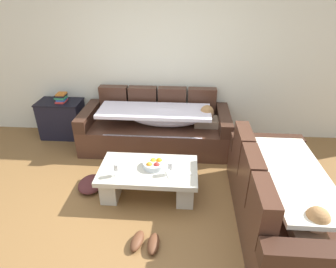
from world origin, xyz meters
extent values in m
plane|color=brown|center=(0.00, 0.00, 0.00)|extent=(14.00, 14.00, 0.00)
cube|color=silver|center=(0.00, 2.15, 1.35)|extent=(9.00, 0.10, 2.70)
cube|color=#472A1E|center=(0.01, 1.60, 0.21)|extent=(2.31, 0.92, 0.42)
cube|color=#472A1E|center=(-0.73, 1.98, 0.65)|extent=(0.46, 0.16, 0.46)
cube|color=#472A1E|center=(-0.24, 1.98, 0.65)|extent=(0.46, 0.16, 0.46)
cube|color=#472A1E|center=(0.25, 1.98, 0.65)|extent=(0.46, 0.16, 0.46)
cube|color=#472A1E|center=(0.74, 1.98, 0.65)|extent=(0.46, 0.16, 0.46)
cube|color=#392218|center=(-1.06, 1.60, 0.52)|extent=(0.18, 0.92, 0.20)
cube|color=#392218|center=(1.07, 1.60, 0.52)|extent=(0.18, 0.92, 0.20)
cube|color=gray|center=(0.80, 1.59, 0.47)|extent=(0.36, 0.28, 0.11)
sphere|color=#936B4C|center=(0.80, 1.55, 0.64)|extent=(0.21, 0.21, 0.21)
sphere|color=#9E7042|center=(0.80, 1.55, 0.67)|extent=(0.20, 0.20, 0.20)
ellipsoid|color=silver|center=(0.18, 1.55, 0.56)|extent=(1.10, 0.44, 0.28)
cube|color=silver|center=(0.01, 1.53, 0.66)|extent=(1.70, 0.60, 0.05)
cube|color=silver|center=(0.01, 1.16, 0.23)|extent=(1.44, 0.04, 0.38)
cube|color=#472A1E|center=(1.56, 0.03, 0.21)|extent=(0.92, 1.94, 0.42)
cube|color=#472A1E|center=(1.18, -0.50, 0.65)|extent=(0.16, 0.50, 0.46)
cube|color=#472A1E|center=(1.18, 0.03, 0.65)|extent=(0.16, 0.50, 0.46)
cube|color=#472A1E|center=(1.18, 0.56, 0.65)|extent=(0.16, 0.50, 0.46)
cube|color=#392218|center=(1.56, -0.85, 0.52)|extent=(0.92, 0.18, 0.20)
cube|color=#392218|center=(1.56, 0.91, 0.52)|extent=(0.92, 0.18, 0.20)
cube|color=gray|center=(1.57, -0.58, 0.47)|extent=(0.28, 0.36, 0.11)
sphere|color=tan|center=(1.61, -0.58, 0.64)|extent=(0.21, 0.21, 0.21)
sphere|color=#9E7042|center=(1.61, -0.58, 0.67)|extent=(0.20, 0.20, 0.20)
ellipsoid|color=silver|center=(1.61, 0.04, 0.56)|extent=(0.44, 1.02, 0.28)
cube|color=silver|center=(1.63, 0.03, 0.66)|extent=(0.60, 1.46, 0.05)
cube|color=silver|center=(2.00, 0.03, 0.23)|extent=(0.04, 1.24, 0.38)
cube|color=beige|center=(0.05, 0.43, 0.35)|extent=(1.20, 0.68, 0.06)
cube|color=beige|center=(-0.41, 0.43, 0.16)|extent=(0.20, 0.54, 0.32)
cube|color=beige|center=(0.51, 0.43, 0.16)|extent=(0.20, 0.54, 0.32)
cylinder|color=silver|center=(0.12, 0.47, 0.42)|extent=(0.28, 0.28, 0.07)
sphere|color=orange|center=(0.07, 0.41, 0.44)|extent=(0.08, 0.08, 0.08)
sphere|color=gold|center=(0.11, 0.51, 0.44)|extent=(0.08, 0.08, 0.08)
sphere|color=orange|center=(0.18, 0.51, 0.44)|extent=(0.08, 0.08, 0.08)
sphere|color=red|center=(0.16, 0.41, 0.44)|extent=(0.08, 0.08, 0.08)
cylinder|color=silver|center=(-0.29, 0.26, 0.38)|extent=(0.06, 0.06, 0.01)
cylinder|color=silver|center=(-0.29, 0.26, 0.42)|extent=(0.01, 0.01, 0.07)
cylinder|color=silver|center=(-0.29, 0.26, 0.50)|extent=(0.07, 0.07, 0.08)
cylinder|color=silver|center=(0.33, 0.33, 0.38)|extent=(0.06, 0.06, 0.01)
cylinder|color=silver|center=(0.33, 0.33, 0.42)|extent=(0.01, 0.01, 0.07)
cylinder|color=silver|center=(0.33, 0.33, 0.50)|extent=(0.07, 0.07, 0.08)
cube|color=white|center=(0.41, 0.38, 0.39)|extent=(0.34, 0.29, 0.01)
cube|color=black|center=(-1.62, 1.85, 0.31)|extent=(0.70, 0.42, 0.62)
cube|color=black|center=(-1.62, 1.85, 0.63)|extent=(0.72, 0.44, 0.02)
cube|color=red|center=(-1.57, 1.85, 0.65)|extent=(0.14, 0.22, 0.03)
cube|color=#2D569E|center=(-1.57, 1.86, 0.68)|extent=(0.14, 0.19, 0.04)
cube|color=#338C59|center=(-1.57, 1.84, 0.72)|extent=(0.18, 0.18, 0.03)
cube|color=black|center=(-1.58, 1.86, 0.74)|extent=(0.16, 0.19, 0.03)
cube|color=#B76623|center=(-1.57, 1.86, 0.77)|extent=(0.15, 0.17, 0.02)
ellipsoid|color=#59331E|center=(0.03, -0.39, 0.04)|extent=(0.16, 0.29, 0.09)
ellipsoid|color=#59331E|center=(0.20, -0.41, 0.04)|extent=(0.13, 0.27, 0.09)
ellipsoid|color=#4C2323|center=(-0.72, 0.47, 0.06)|extent=(0.34, 0.41, 0.12)
camera|label=1|loc=(0.50, -2.41, 2.40)|focal=30.42mm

